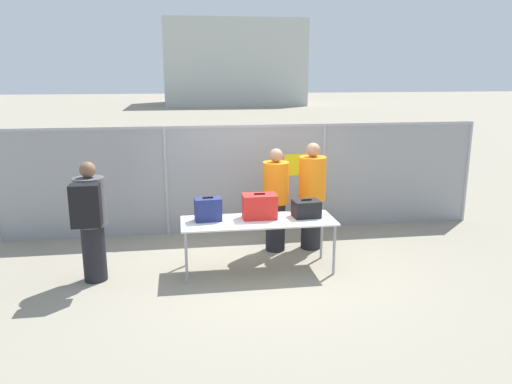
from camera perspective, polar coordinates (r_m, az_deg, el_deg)
The scene contains 11 objects.
ground_plane at distance 7.68m, azimuth 0.71°, elevation -8.44°, with size 120.00×120.00×0.00m, color gray.
fence_section at distance 9.07m, azimuth -1.05°, elevation 1.84°, with size 8.74×0.07×1.96m.
inspection_table at distance 7.30m, azimuth 0.26°, elevation -3.61°, with size 2.24×0.78×0.77m.
suitcase_navy at distance 7.25m, azimuth -5.49°, elevation -1.99°, with size 0.40×0.25×0.36m.
suitcase_red at distance 7.33m, azimuth 0.41°, elevation -1.65°, with size 0.50×0.31×0.38m.
suitcase_black at distance 7.45m, azimuth 5.77°, elevation -1.90°, with size 0.41×0.33×0.27m.
traveler_hooded at distance 7.20m, azimuth -18.39°, elevation -2.80°, with size 0.42×0.65×1.71m.
security_worker_near at distance 8.09m, azimuth 2.26°, elevation -0.77°, with size 0.42×0.42×1.70m.
security_worker_far at distance 8.22m, azimuth 6.41°, elevation -0.32°, with size 0.44×0.44×1.77m.
utility_trailer at distance 10.58m, azimuth 0.78°, elevation 0.03°, with size 4.30×1.93×0.67m.
distant_hangar at distance 45.55m, azimuth -2.73°, elevation 14.49°, with size 11.78×8.13×7.07m.
Camera 1 is at (-1.17, -7.02, 2.89)m, focal length 35.00 mm.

